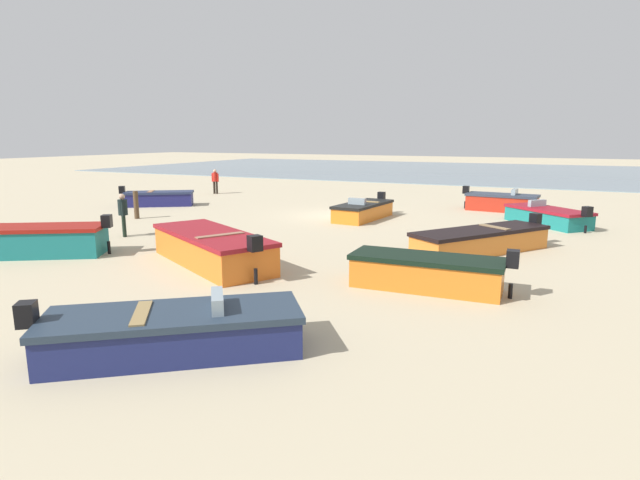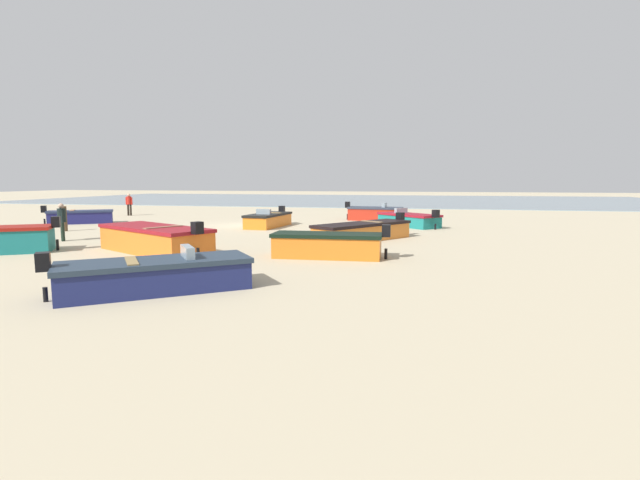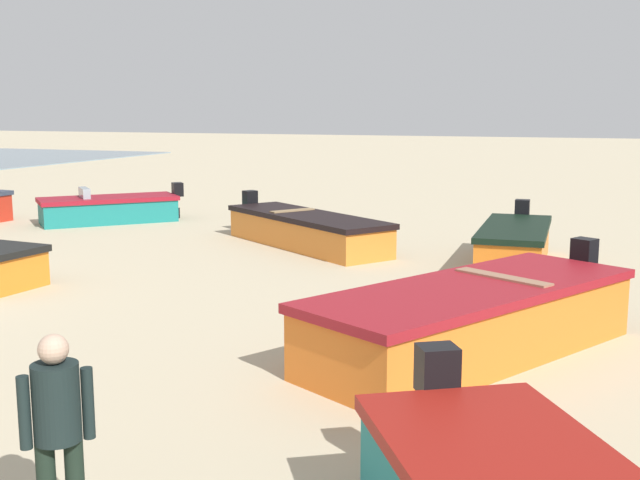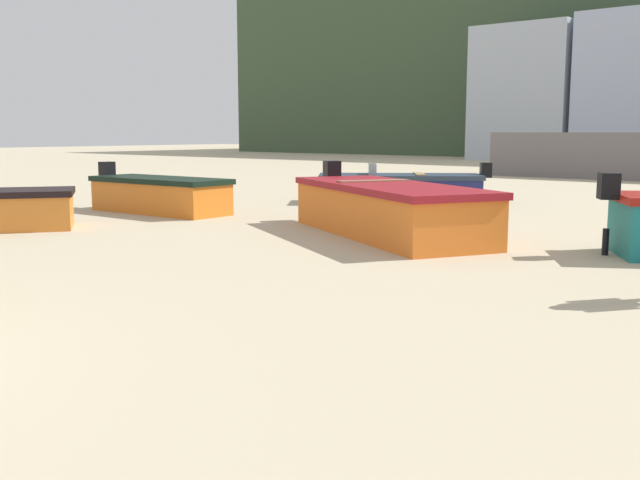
% 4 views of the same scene
% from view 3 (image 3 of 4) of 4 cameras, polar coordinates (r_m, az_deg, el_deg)
% --- Properties ---
extents(boat_orange_2, '(4.01, 4.90, 1.09)m').
position_cam_3_polar(boat_orange_2, '(18.48, -1.02, 0.74)').
color(boat_orange_2, orange).
rests_on(boat_orange_2, ground).
extents(boat_teal_3, '(3.72, 3.68, 1.05)m').
position_cam_3_polar(boat_teal_3, '(23.19, -14.94, 2.17)').
color(boat_teal_3, '#197571').
rests_on(boat_teal_3, ground).
extents(boat_orange_5, '(5.27, 3.96, 1.27)m').
position_cam_3_polar(boat_orange_5, '(10.57, 10.98, -5.64)').
color(boat_orange_5, orange).
rests_on(boat_orange_5, ground).
extents(boat_orange_6, '(3.98, 1.45, 1.15)m').
position_cam_3_polar(boat_orange_6, '(16.75, 13.82, -0.35)').
color(boat_orange_6, orange).
rests_on(boat_orange_6, ground).
extents(beach_walker_foreground, '(0.48, 0.48, 1.62)m').
position_cam_3_polar(beach_walker_foreground, '(6.19, -18.36, -12.39)').
color(beach_walker_foreground, black).
rests_on(beach_walker_foreground, ground).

